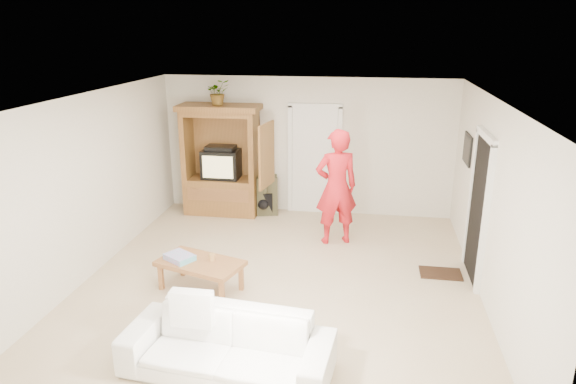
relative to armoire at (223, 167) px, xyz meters
name	(u,v)px	position (x,y,z in m)	size (l,w,h in m)	color
floor	(280,281)	(1.58, -2.66, -0.91)	(6.00, 6.00, 0.00)	tan
ceiling	(279,98)	(1.58, -2.66, 1.69)	(6.00, 6.00, 0.00)	white
wall_back	(307,146)	(1.58, 0.34, 0.39)	(5.50, 5.50, 0.00)	silver
wall_front	(213,310)	(1.58, -5.66, 0.39)	(5.50, 5.50, 0.00)	silver
wall_left	(91,185)	(-1.17, -2.66, 0.39)	(6.00, 6.00, 0.00)	silver
wall_right	(492,206)	(4.33, -2.66, 0.39)	(6.00, 6.00, 0.00)	silver
armoire	(223,167)	(0.00, 0.00, 0.00)	(1.82, 1.14, 2.10)	brown
door_back	(314,161)	(1.73, 0.31, 0.11)	(0.85, 0.05, 2.04)	white
doorway_right	(478,210)	(4.30, -2.06, 0.11)	(0.05, 0.90, 2.04)	black
framed_picture	(468,149)	(4.31, -0.76, 0.69)	(0.03, 0.60, 0.48)	black
doormat	(440,273)	(3.88, -2.06, -0.90)	(0.60, 0.40, 0.02)	#382316
plant	(218,92)	(-0.02, -0.03, 1.42)	(0.42, 0.36, 0.46)	#4C7238
man	(336,187)	(2.25, -1.12, 0.06)	(0.71, 0.46, 1.94)	red
sofa	(228,345)	(1.40, -4.74, -0.59)	(2.17, 0.85, 0.63)	white
coffee_table	(200,265)	(0.55, -3.07, -0.54)	(1.28, 0.93, 0.43)	#985F34
towel	(180,257)	(0.26, -3.07, -0.44)	(0.38, 0.28, 0.08)	#E84DAC
candle	(212,257)	(0.71, -3.02, -0.43)	(0.08, 0.08, 0.10)	tan
backpack_black	(264,203)	(0.80, 0.02, -0.68)	(0.37, 0.22, 0.45)	black
backpack_olive	(267,195)	(0.85, 0.04, -0.53)	(0.40, 0.29, 0.76)	#47442B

